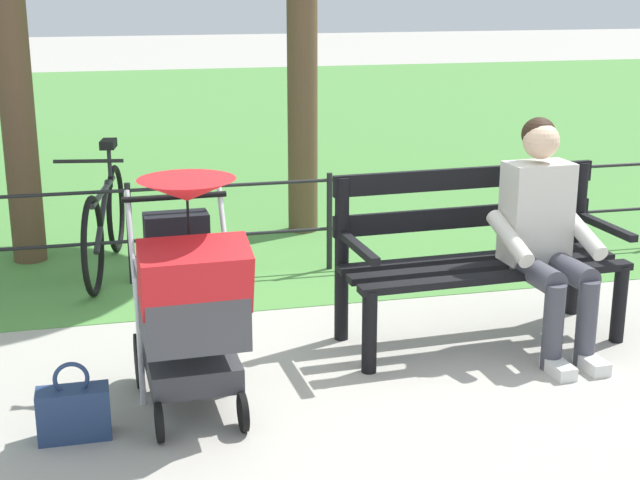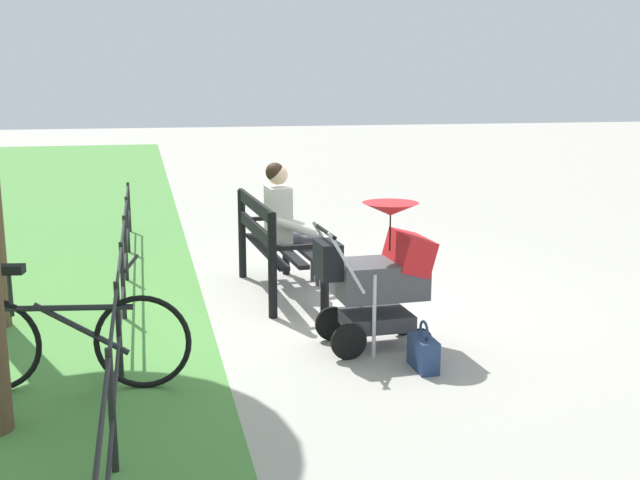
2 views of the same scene
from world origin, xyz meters
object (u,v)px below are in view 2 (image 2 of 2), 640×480
at_px(person_on_bench, 289,221).
at_px(bicycle, 66,339).
at_px(park_bench, 272,242).
at_px(stroller, 380,273).
at_px(handbag, 423,352).

bearing_deg(person_on_bench, bicycle, -40.18).
relative_size(park_bench, stroller, 1.41).
xyz_separation_m(handbag, bicycle, (-0.19, -2.48, 0.24)).
bearing_deg(handbag, bicycle, -94.38).
bearing_deg(bicycle, park_bench, 139.30).
height_order(park_bench, person_on_bench, person_on_bench).
bearing_deg(stroller, person_on_bench, -170.02).
bearing_deg(stroller, bicycle, -81.20).
relative_size(person_on_bench, handbag, 3.45).
distance_m(park_bench, bicycle, 2.69).
relative_size(park_bench, handbag, 4.39).
bearing_deg(bicycle, stroller, 98.80).
height_order(park_bench, bicycle, park_bench).
bearing_deg(person_on_bench, stroller, 9.98).
xyz_separation_m(stroller, handbag, (0.55, 0.16, -0.47)).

